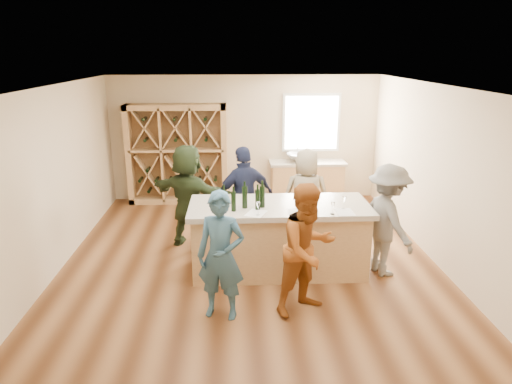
{
  "coord_description": "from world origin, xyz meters",
  "views": [
    {
      "loc": [
        -0.23,
        -6.71,
        3.29
      ],
      "look_at": [
        0.1,
        0.2,
        1.15
      ],
      "focal_mm": 32.0,
      "sensor_mm": 36.0,
      "label": 1
    }
  ],
  "objects_px": {
    "sink": "(299,158)",
    "person_far_right": "(306,197)",
    "wine_bottle_d": "(258,200)",
    "wine_bottle_c": "(245,197)",
    "tasting_counter_base": "(279,240)",
    "wine_bottle_a": "(224,199)",
    "person_near_right": "(308,249)",
    "person_far_left": "(188,196)",
    "wine_bottle_e": "(262,197)",
    "person_far_mid": "(245,198)",
    "person_near_left": "(221,256)",
    "wine_bottle_b": "(234,201)",
    "person_server": "(387,220)",
    "wine_rack": "(177,154)"
  },
  "relations": [
    {
      "from": "sink",
      "to": "person_far_right",
      "type": "relative_size",
      "value": 0.32
    },
    {
      "from": "wine_bottle_d",
      "to": "wine_bottle_c",
      "type": "bearing_deg",
      "value": 156.12
    },
    {
      "from": "tasting_counter_base",
      "to": "wine_bottle_a",
      "type": "height_order",
      "value": "wine_bottle_a"
    },
    {
      "from": "wine_bottle_c",
      "to": "person_near_right",
      "type": "relative_size",
      "value": 0.19
    },
    {
      "from": "person_near_right",
      "to": "person_far_left",
      "type": "distance_m",
      "value": 2.78
    },
    {
      "from": "wine_bottle_e",
      "to": "person_far_mid",
      "type": "xyz_separation_m",
      "value": [
        -0.24,
        1.04,
        -0.35
      ]
    },
    {
      "from": "wine_bottle_e",
      "to": "person_far_mid",
      "type": "relative_size",
      "value": 0.18
    },
    {
      "from": "wine_bottle_d",
      "to": "person_near_left",
      "type": "relative_size",
      "value": 0.18
    },
    {
      "from": "wine_bottle_b",
      "to": "person_server",
      "type": "height_order",
      "value": "person_server"
    },
    {
      "from": "person_near_left",
      "to": "person_far_right",
      "type": "relative_size",
      "value": 0.99
    },
    {
      "from": "tasting_counter_base",
      "to": "wine_bottle_d",
      "type": "height_order",
      "value": "wine_bottle_d"
    },
    {
      "from": "person_far_right",
      "to": "wine_bottle_e",
      "type": "bearing_deg",
      "value": 59.1
    },
    {
      "from": "person_far_left",
      "to": "wine_bottle_b",
      "type": "bearing_deg",
      "value": 152.46
    },
    {
      "from": "wine_bottle_d",
      "to": "person_near_right",
      "type": "bearing_deg",
      "value": -58.32
    },
    {
      "from": "wine_bottle_c",
      "to": "person_server",
      "type": "height_order",
      "value": "person_server"
    },
    {
      "from": "wine_bottle_d",
      "to": "person_far_mid",
      "type": "xyz_separation_m",
      "value": [
        -0.16,
        1.15,
        -0.34
      ]
    },
    {
      "from": "sink",
      "to": "person_near_left",
      "type": "height_order",
      "value": "person_near_left"
    },
    {
      "from": "sink",
      "to": "person_far_mid",
      "type": "height_order",
      "value": "person_far_mid"
    },
    {
      "from": "tasting_counter_base",
      "to": "person_far_right",
      "type": "xyz_separation_m",
      "value": [
        0.58,
        1.08,
        0.35
      ]
    },
    {
      "from": "person_server",
      "to": "wine_bottle_d",
      "type": "bearing_deg",
      "value": 73.91
    },
    {
      "from": "person_server",
      "to": "person_far_right",
      "type": "xyz_separation_m",
      "value": [
        -1.03,
        1.26,
        -0.01
      ]
    },
    {
      "from": "person_near_left",
      "to": "person_far_right",
      "type": "xyz_separation_m",
      "value": [
        1.43,
        2.34,
        0.01
      ]
    },
    {
      "from": "tasting_counter_base",
      "to": "person_far_mid",
      "type": "distance_m",
      "value": 1.14
    },
    {
      "from": "tasting_counter_base",
      "to": "wine_bottle_e",
      "type": "bearing_deg",
      "value": -159.4
    },
    {
      "from": "person_far_mid",
      "to": "tasting_counter_base",
      "type": "bearing_deg",
      "value": 98.22
    },
    {
      "from": "sink",
      "to": "person_far_right",
      "type": "distance_m",
      "value": 2.36
    },
    {
      "from": "wine_rack",
      "to": "wine_bottle_a",
      "type": "xyz_separation_m",
      "value": [
        1.11,
        -3.64,
        0.12
      ]
    },
    {
      "from": "wine_rack",
      "to": "wine_bottle_d",
      "type": "height_order",
      "value": "wine_rack"
    },
    {
      "from": "person_far_left",
      "to": "tasting_counter_base",
      "type": "bearing_deg",
      "value": 176.36
    },
    {
      "from": "wine_bottle_b",
      "to": "wine_bottle_e",
      "type": "relative_size",
      "value": 0.89
    },
    {
      "from": "person_near_left",
      "to": "wine_bottle_a",
      "type": "bearing_deg",
      "value": 102.97
    },
    {
      "from": "wine_rack",
      "to": "wine_bottle_e",
      "type": "bearing_deg",
      "value": -65.14
    },
    {
      "from": "sink",
      "to": "wine_bottle_a",
      "type": "relative_size",
      "value": 1.94
    },
    {
      "from": "person_near_right",
      "to": "person_far_mid",
      "type": "xyz_separation_m",
      "value": [
        -0.76,
        2.11,
        0.02
      ]
    },
    {
      "from": "sink",
      "to": "person_far_left",
      "type": "distance_m",
      "value": 3.29
    },
    {
      "from": "person_far_left",
      "to": "person_server",
      "type": "bearing_deg",
      "value": -170.22
    },
    {
      "from": "wine_bottle_c",
      "to": "person_far_left",
      "type": "bearing_deg",
      "value": 129.71
    },
    {
      "from": "wine_bottle_b",
      "to": "person_far_mid",
      "type": "height_order",
      "value": "person_far_mid"
    },
    {
      "from": "person_far_mid",
      "to": "person_near_right",
      "type": "bearing_deg",
      "value": 89.8
    },
    {
      "from": "person_far_left",
      "to": "wine_bottle_a",
      "type": "bearing_deg",
      "value": 149.99
    },
    {
      "from": "wine_bottle_d",
      "to": "person_server",
      "type": "height_order",
      "value": "person_server"
    },
    {
      "from": "wine_rack",
      "to": "person_far_right",
      "type": "xyz_separation_m",
      "value": [
        2.51,
        -2.42,
        -0.25
      ]
    },
    {
      "from": "person_near_right",
      "to": "tasting_counter_base",
      "type": "bearing_deg",
      "value": 70.78
    },
    {
      "from": "tasting_counter_base",
      "to": "person_far_right",
      "type": "relative_size",
      "value": 1.53
    },
    {
      "from": "wine_bottle_a",
      "to": "wine_bottle_b",
      "type": "height_order",
      "value": "wine_bottle_b"
    },
    {
      "from": "wine_rack",
      "to": "person_near_left",
      "type": "height_order",
      "value": "wine_rack"
    },
    {
      "from": "wine_rack",
      "to": "person_far_mid",
      "type": "xyz_separation_m",
      "value": [
        1.43,
        -2.56,
        -0.21
      ]
    },
    {
      "from": "sink",
      "to": "person_far_right",
      "type": "height_order",
      "value": "person_far_right"
    },
    {
      "from": "person_server",
      "to": "person_far_mid",
      "type": "height_order",
      "value": "person_far_mid"
    },
    {
      "from": "wine_bottle_d",
      "to": "person_near_left",
      "type": "distance_m",
      "value": 1.23
    }
  ]
}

